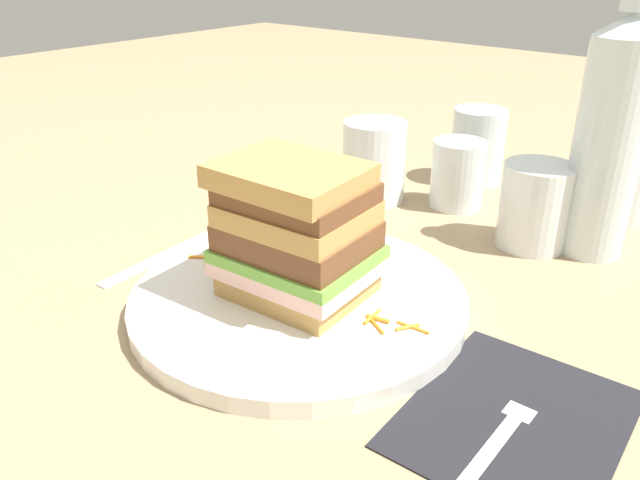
% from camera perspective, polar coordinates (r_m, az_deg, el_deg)
% --- Properties ---
extents(ground_plane, '(3.00, 3.00, 0.00)m').
position_cam_1_polar(ground_plane, '(0.58, -2.25, -5.44)').
color(ground_plane, '#9E8460').
extents(main_plate, '(0.30, 0.30, 0.02)m').
position_cam_1_polar(main_plate, '(0.57, -1.93, -5.35)').
color(main_plate, white).
rests_on(main_plate, ground_plane).
extents(sandwich, '(0.13, 0.11, 0.12)m').
position_cam_1_polar(sandwich, '(0.54, -2.12, 0.73)').
color(sandwich, tan).
rests_on(sandwich, main_plate).
extents(carrot_shred_0, '(0.02, 0.01, 0.00)m').
position_cam_1_polar(carrot_shred_0, '(0.63, -7.77, -1.55)').
color(carrot_shred_0, orange).
rests_on(carrot_shred_0, main_plate).
extents(carrot_shred_1, '(0.02, 0.02, 0.00)m').
position_cam_1_polar(carrot_shred_1, '(0.61, -7.46, -2.53)').
color(carrot_shred_1, orange).
rests_on(carrot_shred_1, main_plate).
extents(carrot_shred_2, '(0.03, 0.01, 0.00)m').
position_cam_1_polar(carrot_shred_2, '(0.62, -8.90, -1.84)').
color(carrot_shred_2, orange).
rests_on(carrot_shred_2, main_plate).
extents(carrot_shred_3, '(0.03, 0.02, 0.00)m').
position_cam_1_polar(carrot_shred_3, '(0.63, -10.28, -1.51)').
color(carrot_shred_3, orange).
rests_on(carrot_shred_3, main_plate).
extents(carrot_shred_4, '(0.03, 0.02, 0.00)m').
position_cam_1_polar(carrot_shred_4, '(0.61, -8.88, -2.26)').
color(carrot_shred_4, orange).
rests_on(carrot_shred_4, main_plate).
extents(carrot_shred_5, '(0.03, 0.02, 0.00)m').
position_cam_1_polar(carrot_shred_5, '(0.61, -6.79, -2.20)').
color(carrot_shred_5, orange).
rests_on(carrot_shred_5, main_plate).
extents(carrot_shred_6, '(0.02, 0.02, 0.00)m').
position_cam_1_polar(carrot_shred_6, '(0.64, -7.62, -1.10)').
color(carrot_shred_6, orange).
rests_on(carrot_shred_6, main_plate).
extents(carrot_shred_7, '(0.02, 0.03, 0.00)m').
position_cam_1_polar(carrot_shred_7, '(0.62, -9.45, -2.26)').
color(carrot_shred_7, orange).
rests_on(carrot_shred_7, main_plate).
extents(carrot_shred_8, '(0.02, 0.01, 0.00)m').
position_cam_1_polar(carrot_shred_8, '(0.53, 5.33, -6.94)').
color(carrot_shred_8, orange).
rests_on(carrot_shred_8, main_plate).
extents(carrot_shred_9, '(0.03, 0.00, 0.00)m').
position_cam_1_polar(carrot_shred_9, '(0.52, 8.35, -7.75)').
color(carrot_shred_9, orange).
rests_on(carrot_shred_9, main_plate).
extents(carrot_shred_10, '(0.02, 0.02, 0.00)m').
position_cam_1_polar(carrot_shred_10, '(0.52, 5.05, -7.60)').
color(carrot_shred_10, orange).
rests_on(carrot_shred_10, main_plate).
extents(carrot_shred_11, '(0.01, 0.02, 0.00)m').
position_cam_1_polar(carrot_shred_11, '(0.52, 7.87, -7.74)').
color(carrot_shred_11, orange).
rests_on(carrot_shred_11, main_plate).
extents(carrot_shred_12, '(0.01, 0.03, 0.00)m').
position_cam_1_polar(carrot_shred_12, '(0.53, 4.94, -6.69)').
color(carrot_shred_12, orange).
rests_on(carrot_shred_12, main_plate).
extents(napkin_dark, '(0.14, 0.17, 0.00)m').
position_cam_1_polar(napkin_dark, '(0.47, 17.08, -15.03)').
color(napkin_dark, black).
rests_on(napkin_dark, ground_plane).
extents(fork, '(0.02, 0.17, 0.00)m').
position_cam_1_polar(fork, '(0.46, 15.97, -16.26)').
color(fork, silver).
rests_on(fork, napkin_dark).
extents(knife, '(0.03, 0.20, 0.00)m').
position_cam_1_polar(knife, '(0.69, -12.94, -0.91)').
color(knife, silver).
rests_on(knife, ground_plane).
extents(juice_glass, '(0.07, 0.07, 0.09)m').
position_cam_1_polar(juice_glass, '(0.71, 18.70, 2.55)').
color(juice_glass, white).
rests_on(juice_glass, ground_plane).
extents(water_bottle, '(0.07, 0.07, 0.27)m').
position_cam_1_polar(water_bottle, '(0.69, 24.51, 8.42)').
color(water_bottle, silver).
rests_on(water_bottle, ground_plane).
extents(empty_tumbler_0, '(0.08, 0.08, 0.10)m').
position_cam_1_polar(empty_tumbler_0, '(0.80, 4.86, 7.05)').
color(empty_tumbler_0, silver).
rests_on(empty_tumbler_0, ground_plane).
extents(empty_tumbler_1, '(0.08, 0.08, 0.10)m').
position_cam_1_polar(empty_tumbler_1, '(0.82, 25.53, 5.14)').
color(empty_tumbler_1, silver).
rests_on(empty_tumbler_1, ground_plane).
extents(empty_tumbler_2, '(0.06, 0.06, 0.08)m').
position_cam_1_polar(empty_tumbler_2, '(0.79, 12.54, 5.72)').
color(empty_tumbler_2, silver).
rests_on(empty_tumbler_2, ground_plane).
extents(empty_tumbler_3, '(0.07, 0.07, 0.10)m').
position_cam_1_polar(empty_tumbler_3, '(0.88, 13.96, 8.22)').
color(empty_tumbler_3, silver).
rests_on(empty_tumbler_3, ground_plane).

